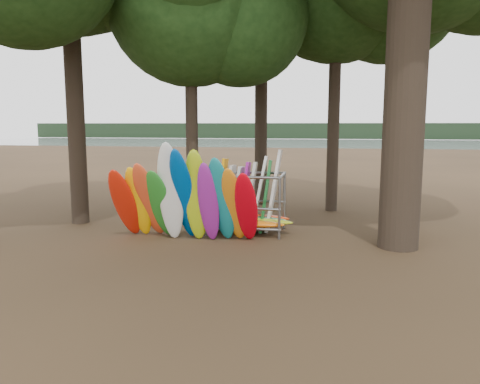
# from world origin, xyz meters

# --- Properties ---
(ground) EXTENTS (120.00, 120.00, 0.00)m
(ground) POSITION_xyz_m (0.00, 0.00, 0.00)
(ground) COLOR #47331E
(ground) RESTS_ON ground
(lake) EXTENTS (160.00, 160.00, 0.00)m
(lake) POSITION_xyz_m (0.00, 60.00, 0.00)
(lake) COLOR gray
(lake) RESTS_ON ground
(far_shore) EXTENTS (160.00, 4.00, 4.00)m
(far_shore) POSITION_xyz_m (0.00, 110.00, 2.00)
(far_shore) COLOR black
(far_shore) RESTS_ON ground
(oak_1) EXTENTS (7.22, 7.22, 11.48)m
(oak_1) POSITION_xyz_m (-2.67, 5.79, 8.31)
(oak_1) COLOR black
(oak_1) RESTS_ON ground
(oak_5) EXTENTS (6.83, 6.83, 10.85)m
(oak_5) POSITION_xyz_m (-1.81, 3.07, 7.87)
(oak_5) COLOR black
(oak_5) RESTS_ON ground
(kayak_row) EXTENTS (4.62, 1.96, 3.23)m
(kayak_row) POSITION_xyz_m (-1.25, 0.13, 1.29)
(kayak_row) COLOR red
(kayak_row) RESTS_ON ground
(storage_rack) EXTENTS (3.16, 1.56, 2.81)m
(storage_rack) POSITION_xyz_m (0.43, 1.74, 0.93)
(storage_rack) COLOR slate
(storage_rack) RESTS_ON ground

